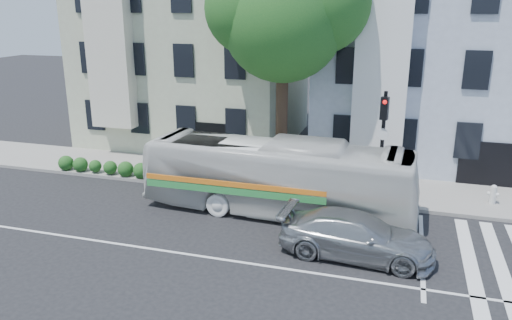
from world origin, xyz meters
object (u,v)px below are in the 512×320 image
at_px(traffic_signal, 383,131).
at_px(fire_hydrant, 493,194).
at_px(bus, 277,177).
at_px(sedan, 356,236).

bearing_deg(traffic_signal, fire_hydrant, 18.27).
relative_size(bus, traffic_signal, 2.33).
xyz_separation_m(traffic_signal, fire_hydrant, (4.64, 0.43, -2.48)).
relative_size(traffic_signal, fire_hydrant, 5.73).
bearing_deg(sedan, traffic_signal, -0.53).
bearing_deg(bus, traffic_signal, -51.92).
bearing_deg(bus, sedan, -127.11).
distance_m(traffic_signal, fire_hydrant, 5.27).
distance_m(bus, fire_hydrant, 9.12).
bearing_deg(fire_hydrant, sedan, -129.77).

